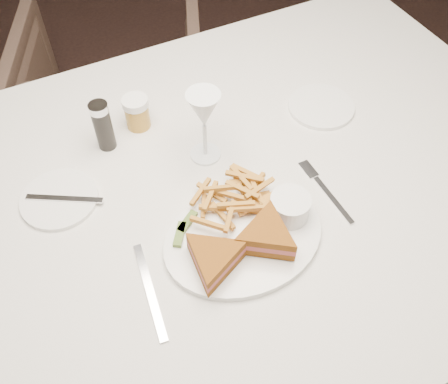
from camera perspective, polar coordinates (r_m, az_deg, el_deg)
The scene contains 4 objects.
ground at distance 1.73m, azimuth -11.23°, elevation -15.76°, with size 5.00×5.00×0.00m, color black.
table at distance 1.37m, azimuth -0.75°, elevation -9.50°, with size 1.59×1.06×0.75m, color silver.
chair_far at distance 1.94m, azimuth -12.22°, elevation 10.55°, with size 0.65×0.61×0.67m, color #45332A.
table_setting at distance 1.00m, azimuth -0.15°, elevation -0.50°, with size 0.80×0.56×0.18m.
Camera 1 is at (0.08, -0.72, 1.58)m, focal length 40.00 mm.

